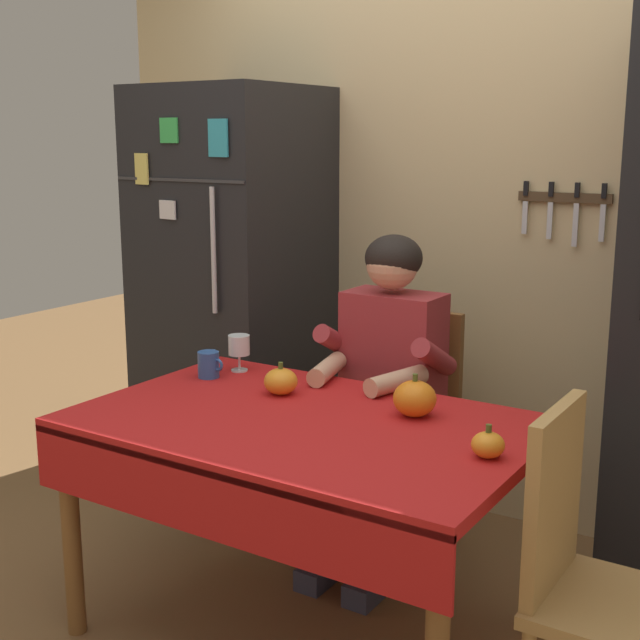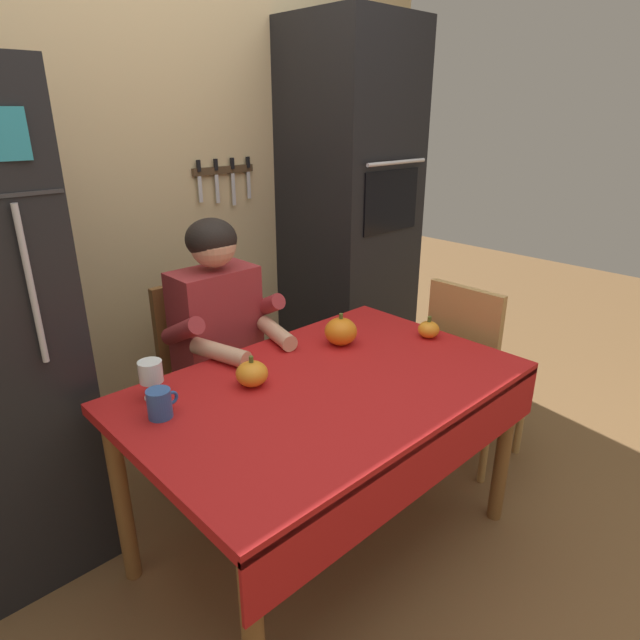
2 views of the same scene
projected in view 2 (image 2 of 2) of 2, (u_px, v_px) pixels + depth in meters
ground_plane at (344, 557)px, 2.12m from camera, size 10.00×10.00×0.00m
back_wall_assembly at (155, 187)px, 2.59m from camera, size 3.70×0.13×2.60m
wall_oven at (349, 222)px, 3.08m from camera, size 0.60×0.64×2.10m
dining_table at (331, 405)px, 1.93m from camera, size 1.40×0.90×0.74m
chair_behind_person at (206, 372)px, 2.50m from camera, size 0.40×0.40×0.93m
seated_person at (226, 339)px, 2.29m from camera, size 0.47×0.55×1.25m
chair_right_side at (470, 367)px, 2.54m from camera, size 0.40×0.40×0.93m
coffee_mug at (160, 403)px, 1.68m from camera, size 0.10×0.08×0.09m
wine_glass at (151, 373)px, 1.78m from camera, size 0.08×0.08×0.14m
pumpkin_large at (341, 331)px, 2.21m from camera, size 0.13×0.13×0.14m
pumpkin_medium at (252, 374)px, 1.88m from camera, size 0.11×0.11×0.11m
pumpkin_small at (429, 329)px, 2.28m from camera, size 0.09×0.09×0.09m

